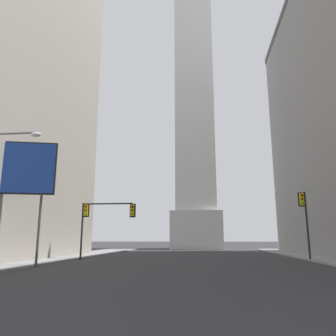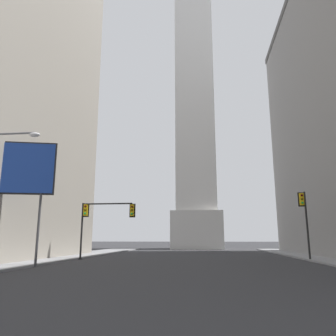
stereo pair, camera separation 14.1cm
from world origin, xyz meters
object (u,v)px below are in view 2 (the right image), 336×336
traffic_light_mid_right (305,215)px  billboard_sign (17,170)px  traffic_light_mid_left (100,216)px  obelisk (194,75)px

traffic_light_mid_right → billboard_sign: billboard_sign is taller
traffic_light_mid_right → traffic_light_mid_left: traffic_light_mid_right is taller
traffic_light_mid_left → billboard_sign: 9.88m
obelisk → traffic_light_mid_right: obelisk is taller
obelisk → billboard_sign: obelisk is taller
traffic_light_mid_right → traffic_light_mid_left: bearing=-178.9°
obelisk → billboard_sign: 51.71m
obelisk → traffic_light_mid_right: size_ratio=12.00×
billboard_sign → traffic_light_mid_right: bearing=21.7°
traffic_light_mid_right → billboard_sign: (-22.87, -9.11, 2.82)m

